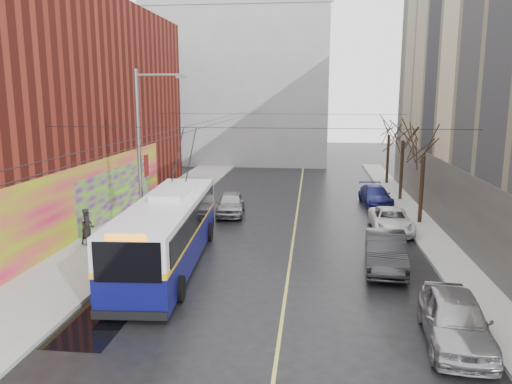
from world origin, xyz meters
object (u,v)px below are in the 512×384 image
pedestrian_a (88,227)px  tree_near (424,143)px  tree_far (389,126)px  parked_car_b (385,251)px  streetlight_pole (142,153)px  pedestrian_b (88,229)px  parked_car_c (391,220)px  tree_mid (404,130)px  trolleybus (168,231)px  following_car (231,203)px  parked_car_d (375,195)px  parked_car_a (455,319)px

pedestrian_a → tree_near: bearing=-85.6°
tree_far → parked_car_b: (-3.20, -22.33, -4.33)m
streetlight_pole → pedestrian_b: size_ratio=5.79×
tree_near → parked_car_c: (-2.00, -1.88, -4.31)m
tree_mid → trolleybus: 20.94m
trolleybus → following_car: (1.21, 10.24, -0.90)m
trolleybus → parked_car_d: 18.18m
tree_near → following_car: (-11.83, 1.26, -4.24)m
tree_far → following_car: tree_far is taller
parked_car_c → parked_car_d: size_ratio=1.03×
tree_near → parked_car_b: size_ratio=1.30×
following_car → pedestrian_a: 10.09m
parked_car_c → pedestrian_b: 16.71m
following_car → tree_near: bearing=-10.9°
streetlight_pole → parked_car_c: size_ratio=1.88×
streetlight_pole → following_car: streetlight_pole is taller
parked_car_a → parked_car_c: 13.28m
tree_far → trolleybus: tree_far is taller
pedestrian_a → parked_car_a: bearing=-134.0°
tree_far → tree_mid: bearing=-90.0°
trolleybus → following_car: size_ratio=2.91×
parked_car_c → tree_near: bearing=43.4°
parked_car_b → parked_car_d: (1.20, 13.75, -0.14)m
parked_car_a → parked_car_d: parked_car_a is taller
streetlight_pole → parked_car_d: (13.14, 11.42, -4.17)m
tree_near → parked_car_d: bearing=110.3°
streetlight_pole → tree_far: 25.09m
following_car → pedestrian_b: 9.98m
following_car → trolleybus: bearing=-101.6°
streetlight_pole → tree_far: bearing=52.9°
streetlight_pole → following_car: 8.97m
parked_car_d → pedestrian_b: bearing=-148.1°
parked_car_a → following_car: parked_car_a is taller
pedestrian_b → trolleybus: bearing=-82.5°
tree_near → tree_far: 14.00m
parked_car_a → parked_car_b: 6.93m
tree_near → parked_car_a: size_ratio=1.34×
trolleybus → parked_car_c: (11.04, 7.10, -0.98)m
tree_near → following_car: 12.63m
tree_near → pedestrian_a: (-17.93, -6.77, -3.87)m
tree_near → tree_mid: (0.00, 7.00, 0.28)m
tree_far → pedestrian_b: 27.67m
tree_mid → parked_car_b: tree_mid is taller
parked_car_c → streetlight_pole: bearing=-162.5°
tree_mid → tree_far: 7.00m
trolleybus → following_car: 10.35m
tree_mid → parked_car_c: size_ratio=1.40×
trolleybus → parked_car_b: bearing=-0.0°
parked_car_a → pedestrian_a: 18.01m
parked_car_c → parked_car_d: parked_car_d is taller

